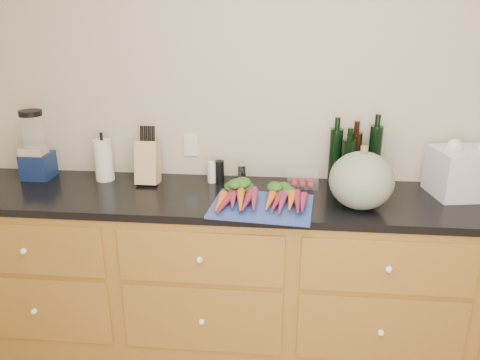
# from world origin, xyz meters

# --- Properties ---
(wall_back) EXTENTS (4.10, 0.05, 2.60)m
(wall_back) POSITION_xyz_m (0.00, 1.62, 1.30)
(wall_back) COLOR beige
(wall_back) RESTS_ON ground
(cabinets) EXTENTS (3.60, 0.64, 0.90)m
(cabinets) POSITION_xyz_m (0.00, 1.30, 0.45)
(cabinets) COLOR brown
(cabinets) RESTS_ON ground
(countertop) EXTENTS (3.64, 0.62, 0.04)m
(countertop) POSITION_xyz_m (0.00, 1.30, 0.92)
(countertop) COLOR black
(countertop) RESTS_ON cabinets
(cutting_board) EXTENTS (0.52, 0.42, 0.01)m
(cutting_board) POSITION_xyz_m (-0.16, 1.14, 0.95)
(cutting_board) COLOR #283F94
(cutting_board) RESTS_ON countertop
(carrots) EXTENTS (0.46, 0.34, 0.06)m
(carrots) POSITION_xyz_m (-0.16, 1.18, 0.98)
(carrots) COLOR orange
(carrots) RESTS_ON cutting_board
(squash) EXTENTS (0.32, 0.32, 0.28)m
(squash) POSITION_xyz_m (0.32, 1.19, 1.08)
(squash) COLOR slate
(squash) RESTS_ON countertop
(blender_appliance) EXTENTS (0.16, 0.16, 0.40)m
(blender_appliance) POSITION_xyz_m (-1.48, 1.46, 1.11)
(blender_appliance) COLOR #10204C
(blender_appliance) RESTS_ON countertop
(paper_towel) EXTENTS (0.10, 0.10, 0.24)m
(paper_towel) POSITION_xyz_m (-1.08, 1.46, 1.06)
(paper_towel) COLOR silver
(paper_towel) RESTS_ON countertop
(knife_block) EXTENTS (0.12, 0.12, 0.24)m
(knife_block) POSITION_xyz_m (-0.82, 1.44, 1.06)
(knife_block) COLOR tan
(knife_block) RESTS_ON countertop
(grinder_salt) EXTENTS (0.05, 0.05, 0.12)m
(grinder_salt) POSITION_xyz_m (-0.46, 1.48, 1.00)
(grinder_salt) COLOR silver
(grinder_salt) RESTS_ON countertop
(grinder_pepper) EXTENTS (0.05, 0.05, 0.13)m
(grinder_pepper) POSITION_xyz_m (-0.42, 1.48, 1.00)
(grinder_pepper) COLOR black
(grinder_pepper) RESTS_ON countertop
(canister_chrome) EXTENTS (0.05, 0.05, 0.11)m
(canister_chrome) POSITION_xyz_m (-0.29, 1.48, 0.99)
(canister_chrome) COLOR silver
(canister_chrome) RESTS_ON countertop
(tomato_box) EXTENTS (0.17, 0.13, 0.08)m
(tomato_box) POSITION_xyz_m (0.05, 1.47, 0.98)
(tomato_box) COLOR white
(tomato_box) RESTS_ON countertop
(bottles) EXTENTS (0.28, 0.14, 0.34)m
(bottles) POSITION_xyz_m (0.32, 1.51, 1.09)
(bottles) COLOR black
(bottles) RESTS_ON countertop
(grocery_bag) EXTENTS (0.38, 0.32, 0.25)m
(grocery_bag) POSITION_xyz_m (0.89, 1.42, 1.06)
(grocery_bag) COLOR white
(grocery_bag) RESTS_ON countertop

